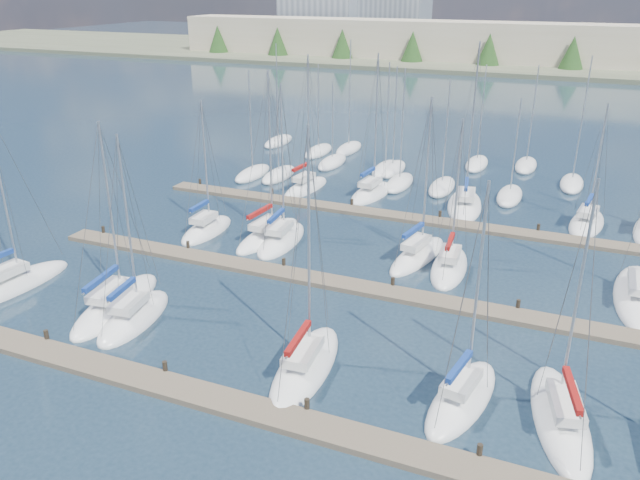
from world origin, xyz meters
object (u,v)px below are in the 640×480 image
at_px(sailboat_i, 268,235).
at_px(sailboat_d, 306,366).
at_px(sailboat_b, 116,305).
at_px(sailboat_a, 11,286).
at_px(sailboat_j, 281,240).
at_px(sailboat_c, 134,317).
at_px(sailboat_k, 418,255).
at_px(sailboat_m, 639,296).
at_px(sailboat_h, 207,230).
at_px(sailboat_o, 371,193).
at_px(sailboat_p, 465,205).
at_px(sailboat_n, 306,188).
at_px(sailboat_f, 560,418).
at_px(sailboat_l, 449,267).
at_px(sailboat_e, 462,398).
at_px(sailboat_q, 587,223).

distance_m(sailboat_i, sailboat_d, 18.59).
bearing_deg(sailboat_d, sailboat_b, 168.46).
relative_size(sailboat_a, sailboat_j, 0.99).
height_order(sailboat_c, sailboat_k, sailboat_k).
distance_m(sailboat_m, sailboat_k, 14.80).
bearing_deg(sailboat_h, sailboat_o, 55.63).
bearing_deg(sailboat_m, sailboat_p, 136.68).
bearing_deg(sailboat_j, sailboat_a, -137.77).
height_order(sailboat_b, sailboat_o, sailboat_o).
relative_size(sailboat_j, sailboat_h, 1.14).
bearing_deg(sailboat_c, sailboat_n, 83.27).
bearing_deg(sailboat_b, sailboat_f, -9.95).
relative_size(sailboat_j, sailboat_i, 0.94).
distance_m(sailboat_l, sailboat_k, 2.80).
height_order(sailboat_c, sailboat_n, sailboat_n).
height_order(sailboat_e, sailboat_f, sailboat_f).
bearing_deg(sailboat_l, sailboat_j, 176.25).
distance_m(sailboat_c, sailboat_p, 31.68).
xyz_separation_m(sailboat_p, sailboat_o, (-8.89, -0.01, 0.01)).
bearing_deg(sailboat_p, sailboat_l, -92.34).
distance_m(sailboat_q, sailboat_n, 25.62).
bearing_deg(sailboat_k, sailboat_j, -163.30).
distance_m(sailboat_i, sailboat_l, 14.58).
bearing_deg(sailboat_k, sailboat_m, 7.52).
bearing_deg(sailboat_n, sailboat_b, -86.71).
distance_m(sailboat_e, sailboat_o, 31.75).
relative_size(sailboat_p, sailboat_d, 1.11).
bearing_deg(sailboat_q, sailboat_f, -83.24).
distance_m(sailboat_i, sailboat_k, 12.02).
distance_m(sailboat_k, sailboat_d, 16.37).
bearing_deg(sailboat_p, sailboat_f, -79.56).
distance_m(sailboat_j, sailboat_n, 13.38).
bearing_deg(sailboat_a, sailboat_e, 4.74).
distance_m(sailboat_a, sailboat_b, 8.20).
relative_size(sailboat_e, sailboat_d, 0.87).
xyz_separation_m(sailboat_b, sailboat_f, (26.32, -0.86, 0.01)).
bearing_deg(sailboat_e, sailboat_j, 148.92).
relative_size(sailboat_j, sailboat_p, 0.85).
height_order(sailboat_k, sailboat_h, sailboat_k).
relative_size(sailboat_f, sailboat_h, 1.08).
height_order(sailboat_i, sailboat_l, sailboat_i).
bearing_deg(sailboat_l, sailboat_o, 123.14).
xyz_separation_m(sailboat_q, sailboat_m, (3.42, -12.74, -0.01)).
height_order(sailboat_q, sailboat_p, sailboat_p).
height_order(sailboat_i, sailboat_p, sailboat_p).
xyz_separation_m(sailboat_o, sailboat_n, (-6.44, -0.90, 0.01)).
bearing_deg(sailboat_j, sailboat_k, 1.16).
xyz_separation_m(sailboat_j, sailboat_f, (21.43, -14.39, -0.00)).
height_order(sailboat_i, sailboat_o, sailboat_o).
bearing_deg(sailboat_k, sailboat_p, 95.64).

